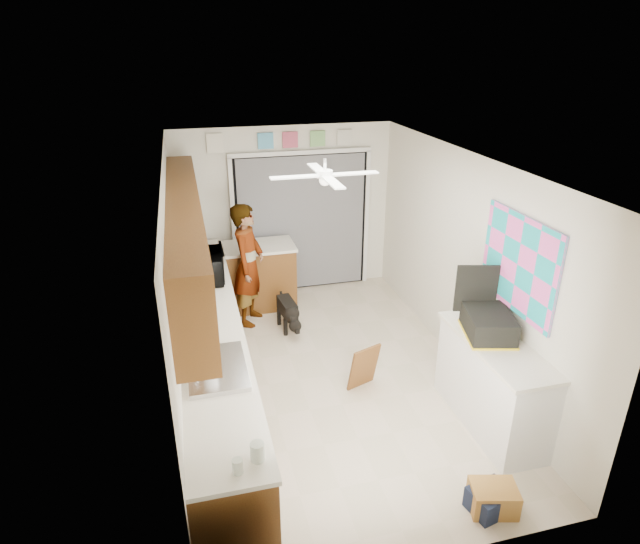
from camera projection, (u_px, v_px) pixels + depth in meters
floor at (329, 375)px, 6.23m from camera, size 5.00×5.00×0.00m
ceiling at (330, 162)px, 5.23m from camera, size 5.00×5.00×0.00m
wall_back at (285, 211)px, 7.95m from camera, size 3.20×0.00×3.20m
wall_front at (430, 429)px, 3.51m from camera, size 3.20×0.00×3.20m
wall_left at (176, 294)px, 5.36m from camera, size 0.00×5.00×5.00m
wall_right at (464, 264)px, 6.10m from camera, size 0.00×5.00×5.00m
left_base_cabinets at (213, 358)px, 5.75m from camera, size 0.60×4.80×0.90m
left_countertop at (210, 319)px, 5.57m from camera, size 0.62×4.80×0.04m
upper_cabinets at (186, 235)px, 5.36m from camera, size 0.32×4.00×0.80m
sink_basin at (217, 369)px, 4.67m from camera, size 0.50×0.76×0.06m
faucet at (194, 363)px, 4.58m from camera, size 0.03×0.03×0.22m
peninsula_base at (259, 277)px, 7.71m from camera, size 1.00×0.60×0.90m
peninsula_top at (257, 247)px, 7.52m from camera, size 1.04×0.64×0.04m
back_opening_recess at (302, 223)px, 8.06m from camera, size 2.00×0.06×2.10m
curtain_panel at (302, 224)px, 8.03m from camera, size 1.90×0.03×2.05m
door_trim_left at (234, 230)px, 7.80m from camera, size 0.06×0.04×2.10m
door_trim_right at (366, 219)px, 8.27m from camera, size 0.06×0.04×2.10m
door_trim_head at (301, 153)px, 7.61m from camera, size 2.10×0.04×0.06m
header_frame_1 at (266, 141)px, 7.45m from camera, size 0.22×0.02×0.22m
header_frame_2 at (290, 140)px, 7.53m from camera, size 0.22×0.02×0.22m
header_frame_3 at (318, 139)px, 7.62m from camera, size 0.22×0.02×0.22m
header_frame_4 at (344, 137)px, 7.71m from camera, size 0.22×0.02×0.22m
route66_sign at (215, 143)px, 7.29m from camera, size 0.22×0.02×0.26m
right_counter_base at (492, 385)px, 5.30m from camera, size 0.50×1.40×0.90m
right_counter_top at (497, 345)px, 5.11m from camera, size 0.54×1.44×0.04m
abstract_painting at (519, 264)px, 5.05m from camera, size 0.03×1.15×0.95m
ceiling_fan at (325, 175)px, 5.48m from camera, size 1.14×1.14×0.24m
microwave at (206, 267)px, 6.38m from camera, size 0.43×0.62×0.33m
soap_bottle at (198, 294)px, 5.77m from camera, size 0.12×0.12×0.27m
jar_a at (257, 452)px, 3.65m from camera, size 0.13×0.13×0.14m
jar_b at (238, 466)px, 3.55m from camera, size 0.09×0.09×0.11m
paper_towel_roll at (209, 360)px, 4.59m from camera, size 0.13×0.13×0.26m
suitcase at (488, 324)px, 5.19m from camera, size 0.55×0.65×0.24m
suitcase_rim at (487, 334)px, 5.23m from camera, size 0.57×0.67×0.02m
suitcase_lid at (476, 289)px, 5.34m from camera, size 0.41×0.14×0.50m
cardboard_box at (493, 498)px, 4.42m from camera, size 0.43×0.37×0.23m
navy_crate at (490, 500)px, 4.42m from camera, size 0.38×0.34×0.20m
cabinet_door_panel at (364, 367)px, 5.91m from camera, size 0.39×0.26×0.54m
man at (248, 265)px, 7.11m from camera, size 0.62×0.72×1.68m
dog at (287, 313)px, 7.15m from camera, size 0.32×0.63×0.48m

